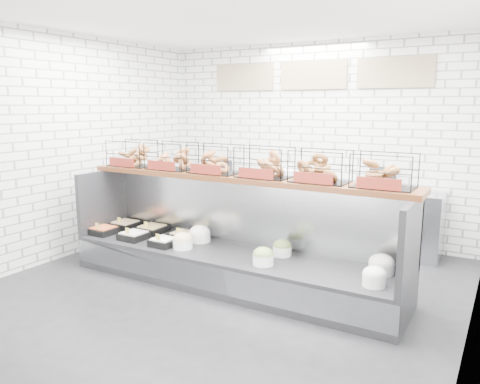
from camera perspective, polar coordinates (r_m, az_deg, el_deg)
The scene contains 5 objects.
ground at distance 5.31m, azimuth -3.03°, elevation -12.23°, with size 5.50×5.50×0.00m, color black.
room_shell at distance 5.41m, azimuth 0.33°, elevation 10.57°, with size 5.02×5.51×3.01m.
display_case at distance 5.48m, azimuth -1.20°, elevation -7.86°, with size 4.00×0.90×1.20m.
bagel_shelf at distance 5.38m, azimuth -0.09°, elevation 3.41°, with size 4.10×0.50×0.40m.
prep_counter at distance 7.23m, azimuth 7.54°, elevation -2.20°, with size 4.00×0.60×1.20m.
Camera 1 is at (2.71, -4.08, 2.06)m, focal length 35.00 mm.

